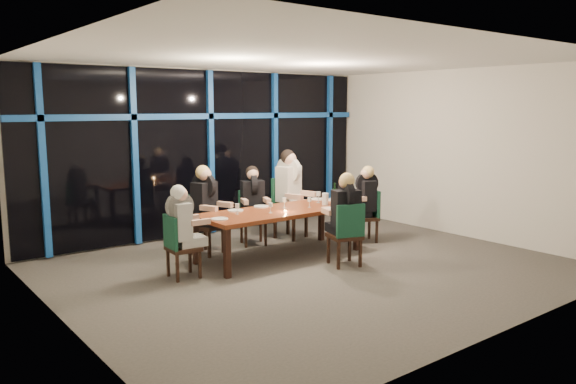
% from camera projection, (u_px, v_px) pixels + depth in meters
% --- Properties ---
extents(room, '(7.04, 7.00, 3.02)m').
position_uv_depth(room, '(314.00, 128.00, 7.87)').
color(room, '#524E48').
rests_on(room, ground).
extents(window_wall, '(6.86, 0.43, 2.94)m').
position_uv_depth(window_wall, '(210.00, 150.00, 10.23)').
color(window_wall, black).
rests_on(window_wall, ground).
extents(dining_table, '(2.60, 1.00, 0.75)m').
position_uv_depth(dining_table, '(280.00, 214.00, 8.69)').
color(dining_table, brown).
rests_on(dining_table, ground).
extents(chair_far_left, '(0.59, 0.59, 0.97)m').
position_uv_depth(chair_far_left, '(203.00, 220.00, 8.93)').
color(chair_far_left, black).
rests_on(chair_far_left, ground).
extents(chair_far_mid, '(0.55, 0.55, 0.92)m').
position_uv_depth(chair_far_mid, '(252.00, 214.00, 9.57)').
color(chair_far_mid, black).
rests_on(chair_far_mid, ground).
extents(chair_far_right, '(0.63, 0.63, 1.08)m').
position_uv_depth(chair_far_right, '(286.00, 204.00, 10.03)').
color(chair_far_right, black).
rests_on(chair_far_right, ground).
extents(chair_end_left, '(0.44, 0.44, 0.88)m').
position_uv_depth(chair_end_left, '(178.00, 243.00, 7.61)').
color(chair_end_left, black).
rests_on(chair_end_left, ground).
extents(chair_end_right, '(0.55, 0.55, 0.90)m').
position_uv_depth(chair_end_right, '(369.00, 213.00, 9.74)').
color(chair_end_right, black).
rests_on(chair_end_right, ground).
extents(chair_near_mid, '(0.55, 0.55, 0.94)m').
position_uv_depth(chair_near_mid, '(347.00, 231.00, 8.17)').
color(chair_near_mid, black).
rests_on(chair_near_mid, ground).
extents(diner_far_left, '(0.60, 0.66, 0.94)m').
position_uv_depth(diner_far_left, '(206.00, 197.00, 8.83)').
color(diner_far_left, black).
rests_on(diner_far_left, ground).
extents(diner_far_mid, '(0.56, 0.63, 0.89)m').
position_uv_depth(diner_far_mid, '(253.00, 194.00, 9.44)').
color(diner_far_mid, black).
rests_on(diner_far_mid, ground).
extents(diner_far_right, '(0.63, 0.73, 1.05)m').
position_uv_depth(diner_far_right, '(291.00, 181.00, 9.92)').
color(diner_far_right, silver).
rests_on(diner_far_right, ground).
extents(diner_end_left, '(0.56, 0.45, 0.86)m').
position_uv_depth(diner_end_left, '(182.00, 217.00, 7.60)').
color(diner_end_left, black).
rests_on(diner_end_left, ground).
extents(diner_end_right, '(0.62, 0.57, 0.88)m').
position_uv_depth(diner_end_right, '(365.00, 192.00, 9.66)').
color(diner_end_right, black).
rests_on(diner_end_right, ground).
extents(diner_near_mid, '(0.56, 0.64, 0.92)m').
position_uv_depth(diner_near_mid, '(345.00, 205.00, 8.19)').
color(diner_near_mid, black).
rests_on(diner_near_mid, ground).
extents(plate_far_left, '(0.24, 0.24, 0.01)m').
position_uv_depth(plate_far_left, '(236.00, 210.00, 8.58)').
color(plate_far_left, white).
rests_on(plate_far_left, dining_table).
extents(plate_far_mid, '(0.24, 0.24, 0.01)m').
position_uv_depth(plate_far_mid, '(261.00, 206.00, 8.93)').
color(plate_far_mid, white).
rests_on(plate_far_mid, dining_table).
extents(plate_far_right, '(0.24, 0.24, 0.01)m').
position_uv_depth(plate_far_right, '(318.00, 199.00, 9.64)').
color(plate_far_right, white).
rests_on(plate_far_right, dining_table).
extents(plate_end_left, '(0.24, 0.24, 0.01)m').
position_uv_depth(plate_end_left, '(220.00, 219.00, 7.93)').
color(plate_end_left, white).
rests_on(plate_end_left, dining_table).
extents(plate_end_right, '(0.24, 0.24, 0.01)m').
position_uv_depth(plate_end_right, '(334.00, 200.00, 9.54)').
color(plate_end_right, white).
rests_on(plate_end_right, dining_table).
extents(plate_near_mid, '(0.24, 0.24, 0.01)m').
position_uv_depth(plate_near_mid, '(329.00, 208.00, 8.74)').
color(plate_near_mid, white).
rests_on(plate_near_mid, dining_table).
extents(wine_bottle, '(0.08, 0.08, 0.34)m').
position_uv_depth(wine_bottle, '(335.00, 196.00, 9.21)').
color(wine_bottle, black).
rests_on(wine_bottle, dining_table).
extents(water_pitcher, '(0.12, 0.11, 0.19)m').
position_uv_depth(water_pitcher, '(325.00, 199.00, 9.09)').
color(water_pitcher, silver).
rests_on(water_pitcher, dining_table).
extents(tea_light, '(0.05, 0.05, 0.03)m').
position_uv_depth(tea_light, '(285.00, 211.00, 8.48)').
color(tea_light, '#FDA04C').
rests_on(tea_light, dining_table).
extents(wine_glass_a, '(0.06, 0.06, 0.16)m').
position_uv_depth(wine_glass_a, '(271.00, 206.00, 8.39)').
color(wine_glass_a, silver).
rests_on(wine_glass_a, dining_table).
extents(wine_glass_b, '(0.06, 0.06, 0.17)m').
position_uv_depth(wine_glass_b, '(284.00, 201.00, 8.79)').
color(wine_glass_b, white).
rests_on(wine_glass_b, dining_table).
extents(wine_glass_c, '(0.06, 0.06, 0.16)m').
position_uv_depth(wine_glass_c, '(309.00, 200.00, 8.86)').
color(wine_glass_c, silver).
rests_on(wine_glass_c, dining_table).
extents(wine_glass_d, '(0.06, 0.06, 0.16)m').
position_uv_depth(wine_glass_d, '(237.00, 206.00, 8.29)').
color(wine_glass_d, silver).
rests_on(wine_glass_d, dining_table).
extents(wine_glass_e, '(0.07, 0.07, 0.19)m').
position_uv_depth(wine_glass_e, '(318.00, 195.00, 9.29)').
color(wine_glass_e, silver).
rests_on(wine_glass_e, dining_table).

